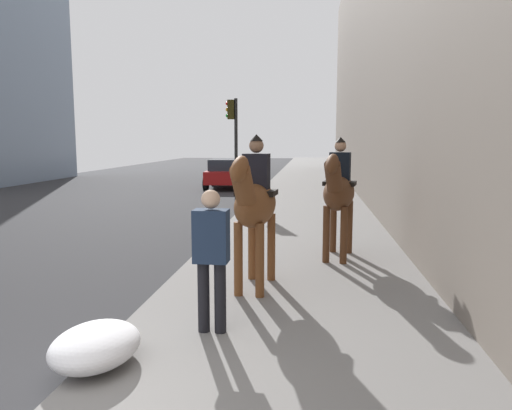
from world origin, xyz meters
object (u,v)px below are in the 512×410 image
object	(u,v)px
mounted_horse_far	(339,191)
car_near_lane	(227,173)
mounted_horse_near	(255,203)
traffic_light_near_curb	(234,134)
pedestrian_greeting	(211,251)

from	to	relation	value
mounted_horse_far	car_near_lane	xyz separation A→B (m)	(14.55, 4.65, -0.66)
mounted_horse_near	traffic_light_near_curb	xyz separation A→B (m)	(10.86, 2.04, 1.15)
mounted_horse_far	pedestrian_greeting	world-z (taller)	mounted_horse_far
pedestrian_greeting	mounted_horse_far	bearing A→B (deg)	-21.93
car_near_lane	pedestrian_greeting	bearing A→B (deg)	-173.41
mounted_horse_far	car_near_lane	distance (m)	15.29
car_near_lane	traffic_light_near_curb	size ratio (longest dim) A/B	1.05
mounted_horse_near	traffic_light_near_curb	bearing A→B (deg)	-163.44
mounted_horse_far	pedestrian_greeting	bearing A→B (deg)	-12.55
pedestrian_greeting	traffic_light_near_curb	bearing A→B (deg)	9.07
mounted_horse_near	traffic_light_near_curb	distance (m)	11.11
car_near_lane	traffic_light_near_curb	xyz separation A→B (m)	(-5.81, -1.26, 1.84)
mounted_horse_near	car_near_lane	world-z (taller)	mounted_horse_near
mounted_horse_far	traffic_light_near_curb	bearing A→B (deg)	-148.16
mounted_horse_near	pedestrian_greeting	world-z (taller)	mounted_horse_near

